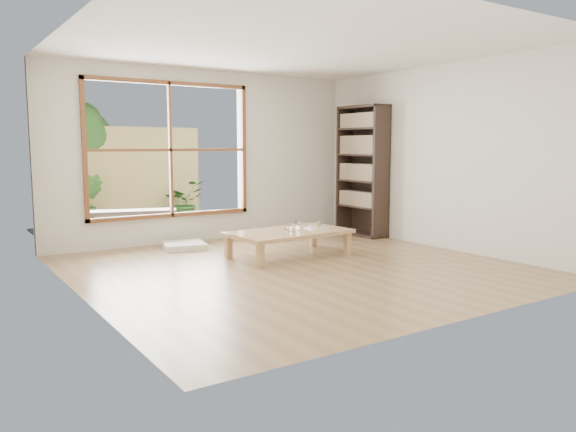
# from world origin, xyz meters

# --- Properties ---
(ground) EXTENTS (5.00, 5.00, 0.00)m
(ground) POSITION_xyz_m (0.00, 0.00, 0.00)
(ground) COLOR #99784C
(ground) RESTS_ON ground
(low_table) EXTENTS (1.64, 0.99, 0.35)m
(low_table) POSITION_xyz_m (0.31, 0.60, 0.30)
(low_table) COLOR tan
(low_table) RESTS_ON ground
(floor_cushion) EXTENTS (0.68, 0.68, 0.08)m
(floor_cushion) POSITION_xyz_m (-0.62, 1.95, 0.04)
(floor_cushion) COLOR silver
(floor_cushion) RESTS_ON ground
(bookshelf) EXTENTS (0.34, 0.95, 2.10)m
(bookshelf) POSITION_xyz_m (2.31, 1.47, 1.05)
(bookshelf) COLOR #32221B
(bookshelf) RESTS_ON ground
(glass_tall) EXTENTS (0.08, 0.08, 0.14)m
(glass_tall) POSITION_xyz_m (0.35, 0.48, 0.42)
(glass_tall) COLOR silver
(glass_tall) RESTS_ON low_table
(glass_mid) EXTENTS (0.07, 0.07, 0.10)m
(glass_mid) POSITION_xyz_m (0.40, 0.58, 0.40)
(glass_mid) COLOR silver
(glass_mid) RESTS_ON low_table
(glass_short) EXTENTS (0.07, 0.07, 0.09)m
(glass_short) POSITION_xyz_m (0.33, 0.71, 0.39)
(glass_short) COLOR silver
(glass_short) RESTS_ON low_table
(glass_small) EXTENTS (0.06, 0.06, 0.07)m
(glass_small) POSITION_xyz_m (0.28, 0.56, 0.38)
(glass_small) COLOR silver
(glass_small) RESTS_ON low_table
(food_tray) EXTENTS (0.28, 0.20, 0.09)m
(food_tray) POSITION_xyz_m (0.75, 0.58, 0.37)
(food_tray) COLOR white
(food_tray) RESTS_ON low_table
(deck) EXTENTS (2.80, 2.00, 0.05)m
(deck) POSITION_xyz_m (-0.60, 3.56, 0.00)
(deck) COLOR #312A24
(deck) RESTS_ON ground
(garden_bench) EXTENTS (1.39, 0.75, 0.42)m
(garden_bench) POSITION_xyz_m (-0.93, 3.23, 0.39)
(garden_bench) COLOR #32221B
(garden_bench) RESTS_ON deck
(bamboo_fence) EXTENTS (2.80, 0.06, 1.80)m
(bamboo_fence) POSITION_xyz_m (-0.60, 4.56, 0.90)
(bamboo_fence) COLOR tan
(bamboo_fence) RESTS_ON ground
(shrub_right) EXTENTS (0.88, 0.81, 0.80)m
(shrub_right) POSITION_xyz_m (0.32, 4.15, 0.43)
(shrub_right) COLOR #2C5921
(shrub_right) RESTS_ON deck
(shrub_left) EXTENTS (0.62, 0.54, 0.97)m
(shrub_left) POSITION_xyz_m (-1.44, 4.05, 0.51)
(shrub_left) COLOR #2C5921
(shrub_left) RESTS_ON deck
(garden_tree) EXTENTS (1.04, 0.85, 2.22)m
(garden_tree) POSITION_xyz_m (-1.28, 4.86, 1.63)
(garden_tree) COLOR #4C3D2D
(garden_tree) RESTS_ON ground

